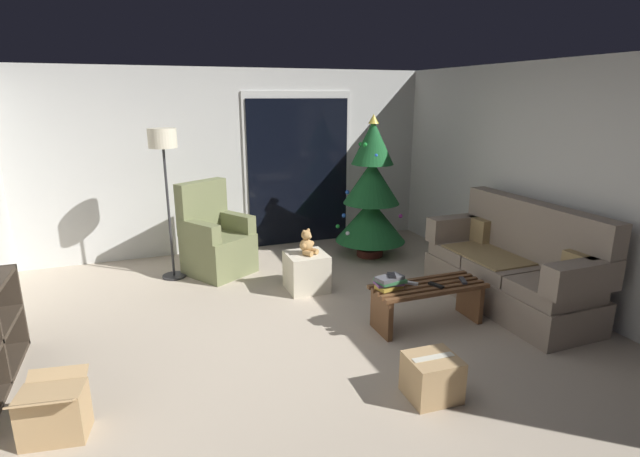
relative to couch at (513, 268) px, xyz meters
name	(u,v)px	position (x,y,z in m)	size (l,w,h in m)	color
ground_plane	(305,344)	(-2.32, -0.07, -0.40)	(7.00, 7.00, 0.00)	#B2A38E
wall_back	(235,161)	(-2.32, 2.99, 0.85)	(5.72, 0.12, 2.50)	silver
wall_right	(570,186)	(0.54, -0.07, 0.85)	(0.12, 6.00, 2.50)	silver
patio_door_frame	(298,169)	(-1.40, 2.91, 0.70)	(1.60, 0.02, 2.20)	silver
patio_door_glass	(299,173)	(-1.40, 2.90, 0.65)	(1.50, 0.02, 2.10)	black
couch	(513,268)	(0.00, 0.00, 0.00)	(0.81, 1.95, 1.08)	gray
coffee_table	(428,298)	(-1.10, -0.12, -0.12)	(1.10, 0.40, 0.42)	brown
remote_black	(436,285)	(-1.06, -0.18, 0.03)	(0.04, 0.16, 0.02)	black
remote_silver	(410,283)	(-1.26, -0.04, 0.03)	(0.04, 0.16, 0.02)	#ADADB2
remote_graphite	(463,280)	(-0.75, -0.17, 0.03)	(0.04, 0.16, 0.02)	#333338
book_stack	(390,282)	(-1.49, -0.07, 0.08)	(0.30, 0.23, 0.12)	#B79333
cell_phone	(392,275)	(-1.47, -0.07, 0.14)	(0.07, 0.14, 0.01)	black
christmas_tree	(371,195)	(-0.69, 1.95, 0.45)	(0.95, 0.95, 1.91)	#4C1E19
armchair	(216,241)	(-2.77, 2.04, 0.00)	(0.94, 0.95, 1.13)	olive
floor_lamp	(164,153)	(-3.29, 2.05, 1.11)	(0.32, 0.32, 1.78)	#2D2D30
ottoman	(306,272)	(-1.90, 1.12, -0.19)	(0.44, 0.44, 0.43)	beige
teddy_bear_honey	(307,244)	(-1.89, 1.11, 0.15)	(0.21, 0.22, 0.29)	tan
cardboard_box_open_near_shelf	(54,414)	(-4.21, -0.66, -0.22)	(0.43, 0.47, 0.39)	tan
cardboard_box_taped_mid_floor	(432,377)	(-1.70, -1.12, -0.24)	(0.37, 0.34, 0.32)	tan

